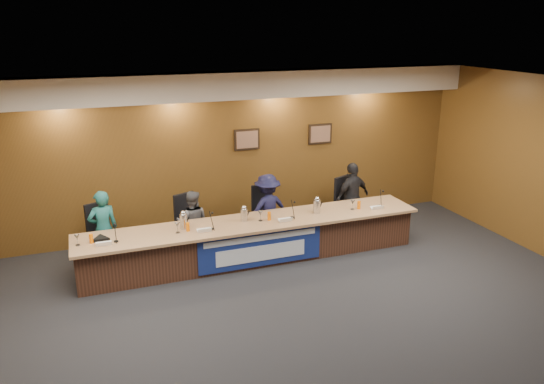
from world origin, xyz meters
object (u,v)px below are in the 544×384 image
(panelist_c, at_px, (267,209))
(carafe_right, at_px, (317,207))
(dais_body, at_px, (253,241))
(carafe_left, at_px, (183,222))
(banner, at_px, (261,249))
(speakerphone, at_px, (101,239))
(office_chair_b, at_px, (192,227))
(office_chair_d, at_px, (349,206))
(carafe_mid, at_px, (244,215))
(panelist_a, at_px, (103,229))
(panelist_d, at_px, (352,197))
(office_chair_c, at_px, (266,217))
(office_chair_a, at_px, (104,238))
(panelist_b, at_px, (192,223))

(panelist_c, distance_m, carafe_right, 1.00)
(dais_body, height_order, carafe_left, carafe_left)
(banner, bearing_deg, carafe_right, 17.08)
(speakerphone, bearing_deg, banner, -9.09)
(office_chair_b, bearing_deg, carafe_left, -132.51)
(office_chair_d, relative_size, carafe_mid, 2.16)
(dais_body, height_order, banner, banner)
(dais_body, relative_size, carafe_right, 24.44)
(office_chair_b, xyz_separation_m, carafe_right, (2.16, -0.79, 0.39))
(dais_body, height_order, panelist_a, panelist_a)
(panelist_d, distance_m, office_chair_c, 1.83)
(carafe_left, bearing_deg, banner, -19.85)
(office_chair_a, bearing_deg, panelist_d, -21.62)
(panelist_c, bearing_deg, carafe_left, 9.33)
(panelist_c, xyz_separation_m, panelist_d, (1.82, 0.00, 0.03))
(dais_body, bearing_deg, speakerphone, -179.91)
(office_chair_b, relative_size, carafe_right, 1.95)
(office_chair_d, bearing_deg, office_chair_a, 156.06)
(dais_body, height_order, panelist_c, panelist_c)
(office_chair_a, bearing_deg, dais_body, -36.98)
(office_chair_b, distance_m, office_chair_c, 1.45)
(panelist_b, bearing_deg, panelist_a, 17.41)
(office_chair_b, bearing_deg, panelist_c, -25.68)
(panelist_b, height_order, carafe_right, panelist_b)
(panelist_a, height_order, carafe_mid, panelist_a)
(panelist_c, distance_m, carafe_left, 1.84)
(panelist_a, xyz_separation_m, carafe_right, (3.70, -0.69, 0.18))
(office_chair_c, bearing_deg, speakerphone, -166.22)
(panelist_d, bearing_deg, banner, 8.92)
(carafe_right, bearing_deg, panelist_c, 135.92)
(banner, distance_m, office_chair_d, 2.59)
(office_chair_d, bearing_deg, carafe_right, -168.54)
(office_chair_b, height_order, speakerphone, speakerphone)
(office_chair_c, bearing_deg, carafe_left, -157.34)
(panelist_a, bearing_deg, dais_body, 154.87)
(office_chair_d, relative_size, carafe_right, 1.95)
(panelist_d, distance_m, office_chair_b, 3.27)
(office_chair_d, bearing_deg, panelist_c, 159.21)
(carafe_left, xyz_separation_m, carafe_right, (2.43, -0.07, -0.01))
(panelist_b, bearing_deg, office_chair_d, -160.83)
(office_chair_a, bearing_deg, office_chair_c, -20.43)
(office_chair_b, height_order, office_chair_d, same)
(office_chair_b, bearing_deg, panelist_a, 161.97)
(panelist_b, bearing_deg, carafe_mid, 159.41)
(office_chair_b, distance_m, carafe_left, 0.86)
(carafe_mid, bearing_deg, carafe_left, 179.72)
(panelist_d, distance_m, office_chair_d, 0.25)
(panelist_d, xyz_separation_m, office_chair_a, (-4.81, 0.10, -0.23))
(panelist_c, relative_size, office_chair_d, 2.84)
(panelist_c, bearing_deg, office_chair_b, -14.28)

